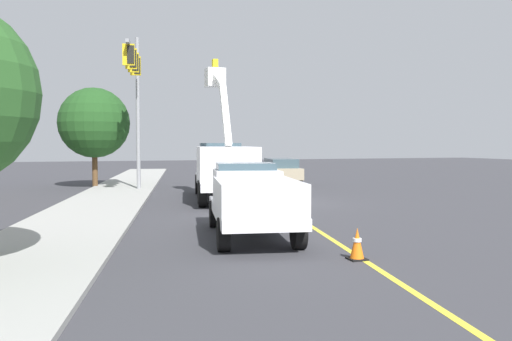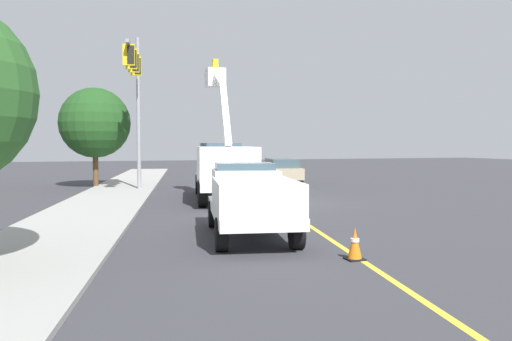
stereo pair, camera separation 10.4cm
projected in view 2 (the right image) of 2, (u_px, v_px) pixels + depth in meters
The scene contains 11 objects.
ground at pixel (275, 203), 22.67m from camera, with size 120.00×120.00×0.00m, color #38383D.
sidewalk_far_side at pixel (101, 205), 21.63m from camera, with size 60.00×3.60×0.12m, color #9E9E99.
lane_centre_stripe at pixel (275, 203), 22.67m from camera, with size 50.00×0.16×0.01m, color yellow.
utility_bucket_truck at pixel (224, 166), 24.23m from camera, with size 8.50×3.80×6.83m.
service_pickup_truck at pixel (250, 198), 14.37m from camera, with size 5.87×2.99×2.06m.
passing_minivan at pixel (282, 170), 32.97m from camera, with size 5.05×2.66×1.69m.
traffic_cone_leading at pixel (355, 244), 11.57m from camera, with size 0.40×0.40×0.74m.
traffic_cone_mid_front at pixel (283, 201), 19.72m from camera, with size 0.40×0.40×0.83m.
traffic_cone_mid_rear at pixel (254, 184), 28.14m from camera, with size 0.40×0.40×0.81m.
traffic_signal_mast at pixel (136, 83), 26.75m from camera, with size 5.30×1.16×8.57m.
street_tree_right at pixel (95, 123), 30.47m from camera, with size 4.21×4.21×6.02m.
Camera 2 is at (-21.29, 7.53, 2.65)m, focal length 35.63 mm.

